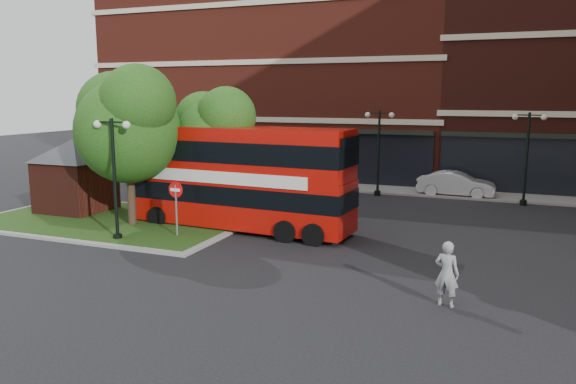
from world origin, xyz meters
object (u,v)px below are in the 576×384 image
at_px(bus, 237,171).
at_px(woman, 447,274).
at_px(car_white, 456,184).
at_px(car_silver, 289,179).

bearing_deg(bus, woman, -28.63).
xyz_separation_m(bus, car_white, (8.27, 12.00, -1.88)).
bearing_deg(bus, car_white, 59.21).
distance_m(woman, car_silver, 20.16).
xyz_separation_m(bus, car_silver, (-1.68, 10.50, -1.94)).
relative_size(woman, car_silver, 0.48).
height_order(car_silver, car_white, car_white).
bearing_deg(car_white, woman, -174.43).
distance_m(bus, woman, 11.59).
bearing_deg(woman, car_white, -73.64).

